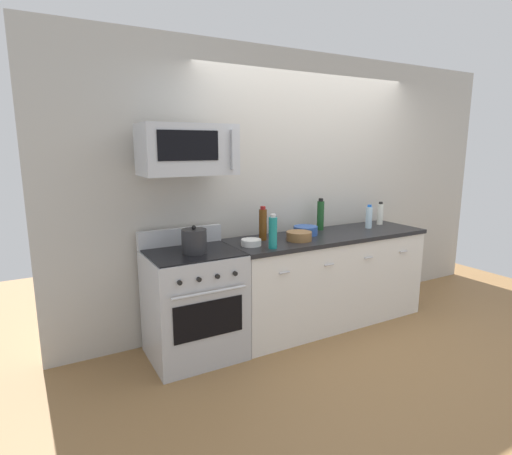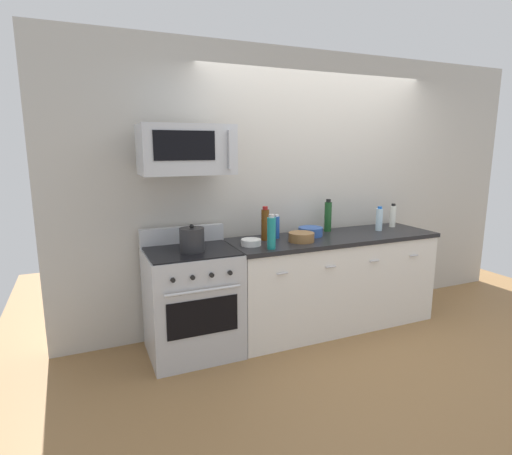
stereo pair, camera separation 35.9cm
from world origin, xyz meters
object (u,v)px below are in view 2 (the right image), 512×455
object	(u,v)px
bottle_soda_blue	(276,227)
bottle_wine_amber	(265,224)
bottle_vinegar_white	(393,216)
bottle_sparkling_teal	(271,233)
bottle_wine_green	(328,216)
bowl_white_ceramic	(251,242)
bottle_water_clear	(379,219)
bowl_wooden_salad	(301,237)
microwave	(186,150)
bowl_blue_mixing	(310,231)
range_oven	(192,301)
stockpot	(192,240)

from	to	relation	value
bottle_soda_blue	bottle_wine_amber	bearing A→B (deg)	-164.94
bottle_vinegar_white	bottle_sparkling_teal	bearing A→B (deg)	-167.62
bottle_wine_green	bowl_white_ceramic	xyz separation A→B (m)	(-0.96, -0.26, -0.13)
bottle_wine_amber	bottle_sparkling_teal	world-z (taller)	bottle_wine_amber
bottle_wine_green	bottle_water_clear	bearing A→B (deg)	-19.63
bottle_water_clear	bowl_wooden_salad	xyz separation A→B (m)	(-0.98, -0.12, -0.07)
microwave	bottle_sparkling_teal	distance (m)	0.98
bottle_soda_blue	bowl_white_ceramic	distance (m)	0.39
bottle_sparkling_teal	bottle_wine_amber	bearing A→B (deg)	74.45
bowl_blue_mixing	bowl_white_ceramic	distance (m)	0.69
bottle_water_clear	bowl_wooden_salad	bearing A→B (deg)	-173.28
bottle_wine_green	bottle_wine_amber	world-z (taller)	bottle_wine_green
bottle_water_clear	bottle_soda_blue	size ratio (longest dim) A/B	1.09
bowl_wooden_salad	bottle_vinegar_white	bearing A→B (deg)	9.76
bottle_wine_green	range_oven	bearing A→B (deg)	-171.96
microwave	bowl_white_ceramic	distance (m)	0.96
range_oven	bowl_wooden_salad	xyz separation A→B (m)	(1.01, -0.09, 0.49)
bottle_sparkling_teal	stockpot	size ratio (longest dim) A/B	1.29
microwave	bottle_wine_green	world-z (taller)	microwave
microwave	bowl_wooden_salad	bearing A→B (deg)	-7.36
bottle_wine_green	bottle_soda_blue	distance (m)	0.63
bottle_wine_green	bowl_wooden_salad	bearing A→B (deg)	-148.12
bottle_wine_green	bowl_blue_mixing	distance (m)	0.32
range_oven	bowl_wooden_salad	world-z (taller)	range_oven
microwave	bottle_vinegar_white	world-z (taller)	microwave
bottle_wine_green	bottle_vinegar_white	bearing A→B (deg)	-6.04
range_oven	bottle_wine_amber	xyz separation A→B (m)	(0.73, 0.09, 0.60)
bottle_soda_blue	range_oven	bearing A→B (deg)	-171.41
bowl_white_ceramic	stockpot	bearing A→B (deg)	-179.20
bottle_wine_green	bowl_white_ceramic	distance (m)	1.00
bottle_vinegar_white	bottle_wine_amber	size ratio (longest dim) A/B	0.80
bottle_soda_blue	bowl_wooden_salad	bearing A→B (deg)	-55.42
bottle_water_clear	bottle_soda_blue	bearing A→B (deg)	174.91
bottle_sparkling_teal	bowl_wooden_salad	world-z (taller)	bottle_sparkling_teal
bottle_sparkling_teal	bowl_white_ceramic	distance (m)	0.24
bottle_sparkling_teal	bowl_blue_mixing	size ratio (longest dim) A/B	1.26
bottle_water_clear	bottle_sparkling_teal	distance (m)	1.38
bottle_wine_green	bowl_wooden_salad	distance (m)	0.57
bottle_soda_blue	bottle_sparkling_teal	xyz separation A→B (m)	(-0.22, -0.36, 0.03)
bottle_vinegar_white	bottle_wine_amber	world-z (taller)	bottle_wine_amber
bottle_water_clear	bowl_wooden_salad	world-z (taller)	bottle_water_clear
range_oven	bowl_wooden_salad	size ratio (longest dim) A/B	4.51
bottle_vinegar_white	bowl_blue_mixing	size ratio (longest dim) A/B	1.07
stockpot	range_oven	bearing A→B (deg)	90.00
microwave	bottle_vinegar_white	xyz separation A→B (m)	(2.26, 0.08, -0.71)
range_oven	bottle_vinegar_white	bearing A→B (deg)	3.26
stockpot	bowl_blue_mixing	bearing A→B (deg)	6.54
bottle_wine_green	bottle_soda_blue	bearing A→B (deg)	-172.73
stockpot	bottle_vinegar_white	bearing A→B (deg)	4.60
bowl_blue_mixing	stockpot	bearing A→B (deg)	-173.46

